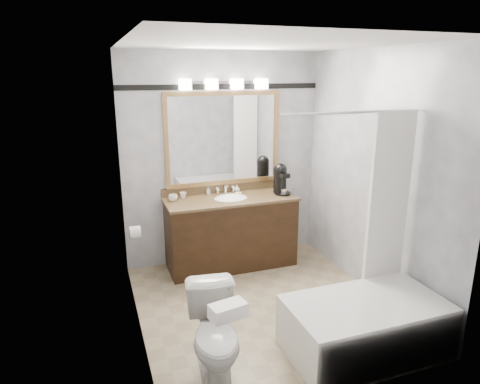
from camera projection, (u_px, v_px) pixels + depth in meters
The scene contains 15 objects.
room at pixel (265, 186), 3.94m from camera, with size 2.42×2.62×2.52m.
vanity at pixel (231, 231), 5.08m from camera, with size 1.53×0.58×0.97m.
mirror at pixel (223, 139), 5.04m from camera, with size 1.40×0.04×1.10m.
vanity_light_bar at pixel (224, 84), 4.81m from camera, with size 1.02×0.14×0.12m.
accent_stripe at pixel (222, 87), 4.88m from camera, with size 2.40×0.01×0.06m, color black.
bathtub at pixel (366, 318), 3.57m from camera, with size 1.30×0.75×1.96m.
tp_roll at pixel (135, 232), 4.33m from camera, with size 0.12×0.12×0.11m, color white.
toilet at pixel (215, 336), 3.22m from camera, with size 0.39×0.68×0.69m, color white.
tissue_box at pixel (228, 311), 2.83m from camera, with size 0.24×0.13×0.10m, color white.
coffee_maker at pixel (280, 178), 5.11m from camera, with size 0.19×0.24×0.37m.
cup_left at pixel (173, 198), 4.84m from camera, with size 0.10×0.10×0.08m, color white.
cup_right at pixel (183, 195), 4.95m from camera, with size 0.08×0.08×0.07m, color white.
soap_bottle_a at pixel (208, 191), 5.08m from camera, with size 0.04×0.04×0.09m, color white.
soap_bottle_b at pixel (237, 189), 5.19m from camera, with size 0.07×0.07×0.09m, color white.
soap_bar at pixel (238, 193), 5.12m from camera, with size 0.07×0.04×0.02m, color beige.
Camera 1 is at (-1.49, -3.51, 2.27)m, focal length 32.00 mm.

